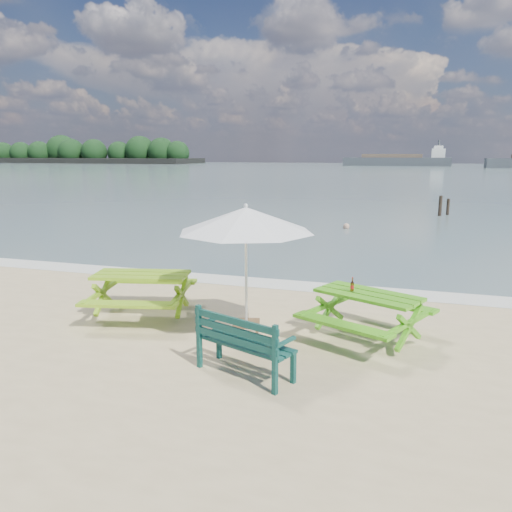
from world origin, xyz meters
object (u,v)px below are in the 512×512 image
(side_table, at_px, (246,330))
(picnic_table_right, at_px, (367,317))
(park_bench, at_px, (245,356))
(patio_umbrella, at_px, (246,220))
(beer_bottle, at_px, (352,287))
(picnic_table_left, at_px, (142,296))
(swimmer, at_px, (346,242))

(side_table, bearing_deg, picnic_table_right, 16.37)
(park_bench, height_order, patio_umbrella, patio_umbrella)
(park_bench, xyz_separation_m, patio_umbrella, (-0.42, 1.33, 1.73))
(picnic_table_right, relative_size, beer_bottle, 10.10)
(picnic_table_left, height_order, swimmer, picnic_table_left)
(park_bench, height_order, side_table, park_bench)
(side_table, height_order, swimmer, side_table)
(beer_bottle, bearing_deg, picnic_table_right, -7.64)
(side_table, bearing_deg, beer_bottle, 19.98)
(side_table, height_order, beer_bottle, beer_bottle)
(patio_umbrella, relative_size, swimmer, 1.74)
(side_table, relative_size, patio_umbrella, 0.20)
(picnic_table_right, height_order, patio_umbrella, patio_umbrella)
(swimmer, bearing_deg, park_bench, -88.13)
(picnic_table_left, distance_m, picnic_table_right, 4.20)
(side_table, distance_m, patio_umbrella, 1.86)
(park_bench, relative_size, swimmer, 0.96)
(park_bench, xyz_separation_m, swimmer, (-0.47, 14.50, -0.85))
(side_table, height_order, patio_umbrella, patio_umbrella)
(side_table, xyz_separation_m, beer_bottle, (1.66, 0.60, 0.73))
(patio_umbrella, bearing_deg, picnic_table_right, 16.37)
(picnic_table_left, bearing_deg, beer_bottle, 0.92)
(picnic_table_left, distance_m, side_table, 2.35)
(picnic_table_left, relative_size, side_table, 4.13)
(beer_bottle, bearing_deg, picnic_table_left, -179.08)
(park_bench, distance_m, beer_bottle, 2.37)
(patio_umbrella, xyz_separation_m, beer_bottle, (1.66, 0.60, -1.13))
(picnic_table_right, relative_size, park_bench, 1.56)
(park_bench, height_order, beer_bottle, beer_bottle)
(picnic_table_left, xyz_separation_m, park_bench, (2.69, -1.86, -0.13))
(picnic_table_left, height_order, side_table, picnic_table_left)
(side_table, bearing_deg, patio_umbrella, 92.24)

